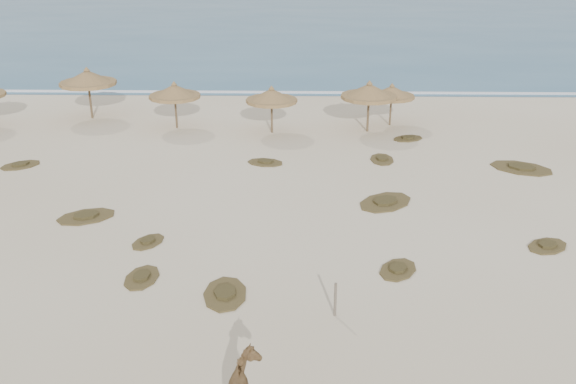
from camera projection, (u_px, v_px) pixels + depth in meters
name	position (u px, v px, depth m)	size (l,w,h in m)	color
ground	(258.00, 284.00, 21.01)	(160.00, 160.00, 0.00)	beige
ocean	(291.00, 9.00, 90.22)	(200.00, 100.00, 0.01)	#2C6386
foam_line	(281.00, 92.00, 45.00)	(70.00, 0.60, 0.01)	white
palapa_1	(88.00, 78.00, 38.15)	(3.80, 3.80, 3.14)	brown
palapa_2	(175.00, 92.00, 36.34)	(3.07, 3.07, 2.74)	brown
palapa_3	(272.00, 96.00, 35.55)	(3.32, 3.32, 2.70)	brown
palapa_4	(369.00, 92.00, 35.67)	(3.84, 3.84, 2.95)	brown
palapa_5	(392.00, 93.00, 36.96)	(2.72, 2.72, 2.50)	brown
fence_post_near	(335.00, 300.00, 19.08)	(0.08, 0.08, 1.12)	#6F6453
scrub_1	(86.00, 216.00, 25.76)	(2.75, 2.38, 0.16)	brown
scrub_2	(148.00, 242.00, 23.70)	(1.53, 1.74, 0.16)	brown
scrub_3	(385.00, 202.00, 27.10)	(3.14, 3.10, 0.16)	brown
scrub_4	(548.00, 246.00, 23.39)	(2.06, 1.91, 0.16)	brown
scrub_5	(521.00, 168.00, 30.91)	(3.50, 3.06, 0.16)	brown
scrub_6	(20.00, 165.00, 31.27)	(2.26, 2.11, 0.16)	brown
scrub_7	(382.00, 159.00, 32.05)	(1.19, 1.81, 0.16)	brown
scrub_9	(225.00, 293.00, 20.36)	(1.51, 2.22, 0.16)	brown
scrub_10	(408.00, 138.00, 35.19)	(2.05, 1.77, 0.16)	brown
scrub_11	(142.00, 277.00, 21.30)	(1.29, 1.81, 0.16)	brown
scrub_12	(398.00, 269.00, 21.79)	(1.87, 2.08, 0.16)	brown
scrub_13	(265.00, 162.00, 31.64)	(2.03, 1.56, 0.16)	brown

